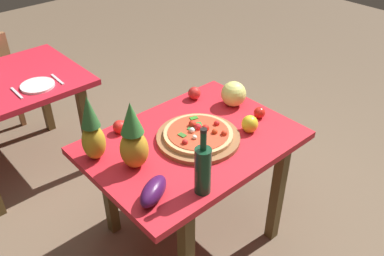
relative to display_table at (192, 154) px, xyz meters
name	(u,v)px	position (x,y,z in m)	size (l,w,h in m)	color
ground_plane	(192,232)	(0.00, 0.00, -0.63)	(10.00, 10.00, 0.00)	brown
display_table	(192,154)	(0.00, 0.00, 0.00)	(1.12, 0.81, 0.73)	brown
background_table	(9,95)	(-0.49, 1.33, -0.01)	(0.99, 0.81, 0.73)	brown
pizza_board	(198,138)	(0.02, -0.02, 0.11)	(0.45, 0.45, 0.03)	brown
pizza	(199,133)	(0.03, -0.02, 0.14)	(0.37, 0.37, 0.06)	tan
wine_bottle	(203,169)	(-0.23, -0.33, 0.23)	(0.08, 0.08, 0.34)	#123922
pineapple_left	(92,131)	(-0.46, 0.21, 0.26)	(0.12, 0.12, 0.36)	#B69023
pineapple_right	(133,139)	(-0.35, 0.02, 0.26)	(0.14, 0.14, 0.36)	#BC8722
melon	(234,94)	(0.43, 0.10, 0.17)	(0.15, 0.15, 0.15)	#DDE172
bell_pepper	(250,124)	(0.29, -0.15, 0.14)	(0.09, 0.09, 0.10)	yellow
eggplant	(153,191)	(-0.43, -0.22, 0.14)	(0.20, 0.09, 0.09)	#3D1143
tomato_near_board	(120,127)	(-0.25, 0.31, 0.14)	(0.07, 0.07, 0.07)	red
tomato_beside_pepper	(194,93)	(0.30, 0.31, 0.14)	(0.08, 0.08, 0.08)	red
tomato_at_corner	(136,134)	(-0.23, 0.20, 0.14)	(0.08, 0.08, 0.08)	red
tomato_by_bottle	(259,113)	(0.44, -0.10, 0.13)	(0.07, 0.07, 0.07)	red
dinner_plate	(38,85)	(-0.36, 1.11, 0.11)	(0.22, 0.22, 0.02)	white
fork_utensil	(17,93)	(-0.50, 1.11, 0.10)	(0.02, 0.18, 0.01)	silver
knife_utensil	(57,79)	(-0.22, 1.11, 0.10)	(0.02, 0.18, 0.01)	silver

